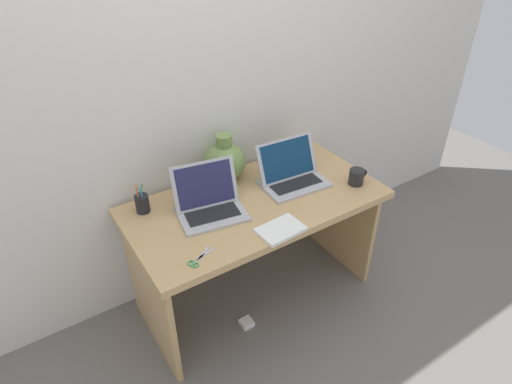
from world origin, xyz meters
TOP-DOWN VIEW (x-y plane):
  - ground_plane at (0.00, 0.00)m, footprint 6.00×6.00m
  - back_wall at (0.00, 0.38)m, footprint 4.40×0.04m
  - desk at (0.00, 0.00)m, footprint 1.35×0.68m
  - laptop_left at (-0.25, 0.05)m, footprint 0.37×0.31m
  - laptop_right at (0.26, 0.05)m, footprint 0.37×0.27m
  - green_vase at (-0.03, 0.28)m, footprint 0.24×0.24m
  - notebook_stack at (-0.04, -0.28)m, footprint 0.23×0.16m
  - coffee_mug at (0.55, -0.17)m, footprint 0.12×0.08m
  - pen_cup at (-0.53, 0.23)m, footprint 0.07×0.07m
  - scissors at (-0.47, -0.25)m, footprint 0.15×0.10m
  - power_brick at (-0.18, -0.17)m, footprint 0.07×0.07m

SIDE VIEW (x-z plane):
  - ground_plane at x=0.00m, z-range 0.00..0.00m
  - power_brick at x=-0.18m, z-range 0.00..0.03m
  - desk at x=0.00m, z-range 0.20..0.90m
  - scissors at x=-0.47m, z-range 0.70..0.71m
  - notebook_stack at x=-0.04m, z-range 0.70..0.72m
  - coffee_mug at x=0.55m, z-range 0.70..0.79m
  - pen_cup at x=-0.53m, z-range 0.67..0.83m
  - laptop_right at x=0.26m, z-range 0.65..0.88m
  - laptop_left at x=-0.25m, z-range 0.64..0.89m
  - green_vase at x=-0.03m, z-range 0.68..0.95m
  - back_wall at x=0.00m, z-range 0.00..2.40m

